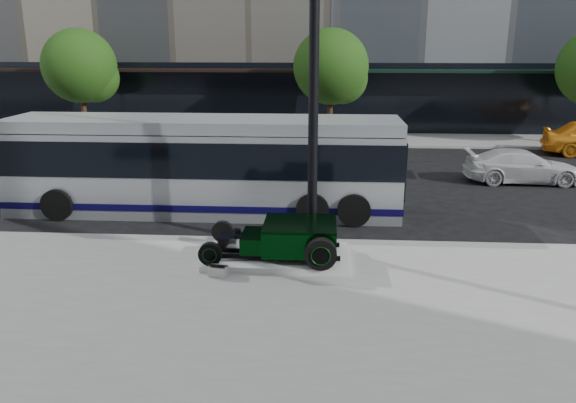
# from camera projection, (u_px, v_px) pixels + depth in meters

# --- Properties ---
(ground) EXTENTS (120.00, 120.00, 0.00)m
(ground) POSITION_uv_depth(u_px,v_px,m) (298.00, 219.00, 16.90)
(ground) COLOR black
(ground) RESTS_ON ground
(sidewalk_far) EXTENTS (70.00, 4.00, 0.12)m
(sidewalk_far) POSITION_uv_depth(u_px,v_px,m) (311.00, 139.00, 30.31)
(sidewalk_far) COLOR gray
(sidewalk_far) RESTS_ON ground
(street_trees) EXTENTS (29.80, 3.80, 5.70)m
(street_trees) POSITION_uv_depth(u_px,v_px,m) (334.00, 70.00, 28.32)
(street_trees) COLOR black
(street_trees) RESTS_ON sidewalk_far
(display_plinth) EXTENTS (3.40, 1.80, 0.15)m
(display_plinth) POSITION_uv_depth(u_px,v_px,m) (277.00, 257.00, 13.45)
(display_plinth) COLOR silver
(display_plinth) RESTS_ON sidewalk_near
(hot_rod) EXTENTS (3.22, 2.00, 0.81)m
(hot_rod) POSITION_uv_depth(u_px,v_px,m) (291.00, 237.00, 13.29)
(hot_rod) COLOR black
(hot_rod) RESTS_ON display_plinth
(info_plaque) EXTENTS (0.44, 0.35, 0.31)m
(info_plaque) POSITION_uv_depth(u_px,v_px,m) (218.00, 270.00, 12.56)
(info_plaque) COLOR silver
(info_plaque) RESTS_ON sidewalk_near
(lamppost) EXTENTS (0.43, 0.43, 7.90)m
(lamppost) POSITION_uv_depth(u_px,v_px,m) (313.00, 103.00, 13.26)
(lamppost) COLOR black
(lamppost) RESTS_ON sidewalk_near
(transit_bus) EXTENTS (12.12, 2.88, 2.92)m
(transit_bus) POSITION_uv_depth(u_px,v_px,m) (205.00, 164.00, 17.41)
(transit_bus) COLOR #AAAFB4
(transit_bus) RESTS_ON ground
(white_sedan) EXTENTS (4.27, 1.79, 1.23)m
(white_sedan) POSITION_uv_depth(u_px,v_px,m) (522.00, 166.00, 21.17)
(white_sedan) COLOR white
(white_sedan) RESTS_ON ground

